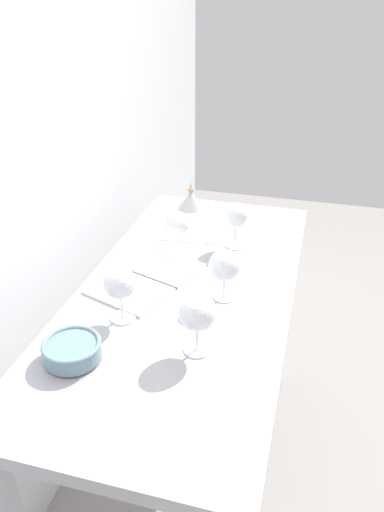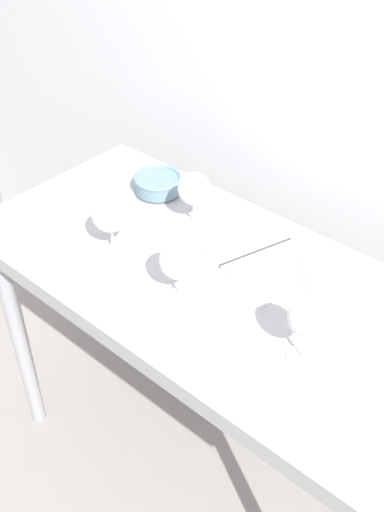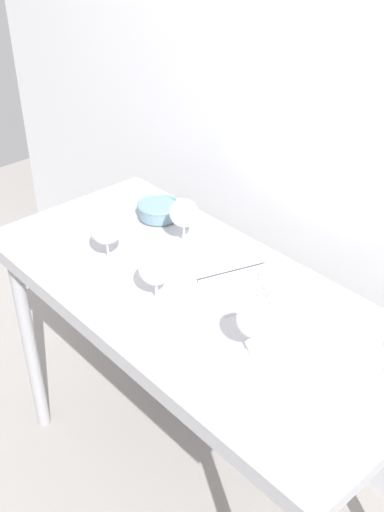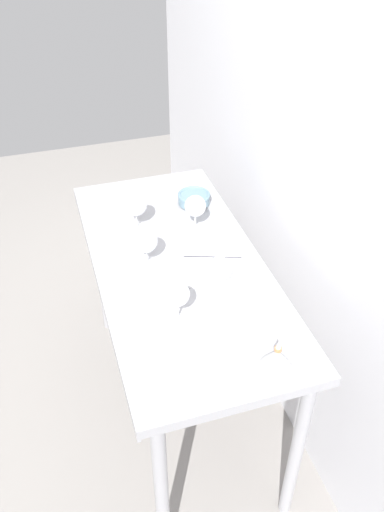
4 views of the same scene
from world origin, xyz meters
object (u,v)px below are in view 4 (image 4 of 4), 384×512
(wine_glass_far_left, at_px, (195,207))
(open_notebook, at_px, (213,258))
(tasting_bowl, at_px, (194,198))
(decanter_funnel, at_px, (277,358))
(tasting_sheet_upper, at_px, (233,322))
(wine_glass_far_right, at_px, (219,269))
(wine_glass_near_left, at_px, (135,205))
(wine_glass_near_right, at_px, (177,295))
(wine_glass_near_center, at_px, (146,242))

(wine_glass_far_left, distance_m, open_notebook, 0.24)
(tasting_bowl, bearing_deg, open_notebook, -7.05)
(tasting_bowl, bearing_deg, decanter_funnel, -2.22)
(tasting_bowl, bearing_deg, tasting_sheet_upper, -7.22)
(wine_glass_far_right, bearing_deg, wine_glass_far_left, 174.51)
(wine_glass_far_left, height_order, wine_glass_near_left, wine_glass_near_left)
(open_notebook, bearing_deg, tasting_bowl, -168.39)
(wine_glass_far_left, xyz_separation_m, wine_glass_near_left, (-0.08, -0.24, 0.00))
(wine_glass_far_left, bearing_deg, wine_glass_near_left, -108.44)
(open_notebook, height_order, decanter_funnel, decanter_funnel)
(wine_glass_near_right, xyz_separation_m, tasting_sheet_upper, (0.06, 0.18, -0.12))
(wine_glass_near_left, xyz_separation_m, decanter_funnel, (0.88, 0.25, -0.08))
(tasting_sheet_upper, bearing_deg, wine_glass_near_left, -169.90)
(wine_glass_near_left, bearing_deg, wine_glass_far_left, 71.56)
(wine_glass_far_left, bearing_deg, tasting_bowl, 164.03)
(wine_glass_near_center, relative_size, open_notebook, 0.39)
(wine_glass_far_left, relative_size, tasting_bowl, 1.10)
(wine_glass_far_right, height_order, decanter_funnel, wine_glass_far_right)
(tasting_sheet_upper, distance_m, tasting_bowl, 0.77)
(wine_glass_near_right, height_order, wine_glass_near_left, wine_glass_near_left)
(wine_glass_far_right, relative_size, tasting_sheet_upper, 0.66)
(tasting_sheet_upper, relative_size, decanter_funnel, 1.93)
(open_notebook, distance_m, decanter_funnel, 0.58)
(tasting_bowl, distance_m, decanter_funnel, 0.99)
(open_notebook, bearing_deg, wine_glass_near_right, -19.42)
(wine_glass_near_center, height_order, tasting_sheet_upper, wine_glass_near_center)
(tasting_sheet_upper, distance_m, decanter_funnel, 0.23)
(wine_glass_far_left, height_order, tasting_bowl, wine_glass_far_left)
(decanter_funnel, bearing_deg, open_notebook, -178.79)
(wine_glass_far_left, bearing_deg, tasting_sheet_upper, -4.17)
(wine_glass_near_left, bearing_deg, wine_glass_near_right, 1.27)
(wine_glass_near_center, bearing_deg, tasting_sheet_upper, 28.00)
(wine_glass_near_right, height_order, open_notebook, wine_glass_near_right)
(wine_glass_far_left, relative_size, wine_glass_near_left, 0.97)
(wine_glass_far_left, bearing_deg, wine_glass_near_right, -23.82)
(open_notebook, xyz_separation_m, decanter_funnel, (0.58, 0.01, 0.03))
(wine_glass_far_left, relative_size, wine_glass_far_right, 1.05)
(wine_glass_far_left, relative_size, wine_glass_near_center, 1.01)
(wine_glass_far_right, bearing_deg, tasting_sheet_upper, -0.83)
(wine_glass_near_left, bearing_deg, open_notebook, 39.38)
(decanter_funnel, bearing_deg, wine_glass_near_left, -163.79)
(tasting_sheet_upper, bearing_deg, decanter_funnel, 8.15)
(wine_glass_near_left, xyz_separation_m, tasting_sheet_upper, (0.65, 0.20, -0.12))
(wine_glass_near_right, bearing_deg, wine_glass_near_center, -174.93)
(wine_glass_near_left, bearing_deg, tasting_bowl, 111.33)
(wine_glass_near_center, xyz_separation_m, open_notebook, (0.04, 0.26, -0.11))
(wine_glass_near_right, relative_size, open_notebook, 0.41)
(wine_glass_near_right, distance_m, tasting_bowl, 0.76)
(decanter_funnel, bearing_deg, wine_glass_far_left, -178.78)
(wine_glass_near_center, height_order, open_notebook, wine_glass_near_center)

